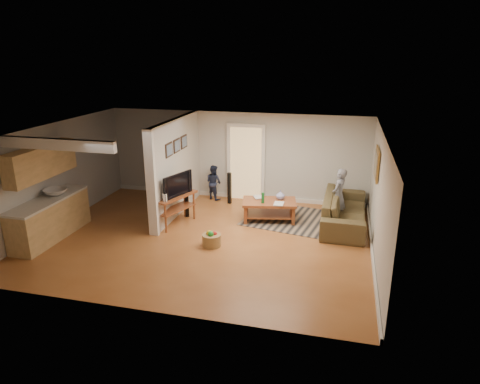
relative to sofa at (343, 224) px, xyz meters
name	(u,v)px	position (x,y,z in m)	size (l,w,h in m)	color
ground	(204,238)	(-3.11, -1.63, 0.00)	(7.50, 7.50, 0.00)	brown
room_shell	(166,170)	(-4.18, -1.21, 1.46)	(7.54, 6.02, 2.52)	beige
area_rug	(299,220)	(-1.11, 0.01, 0.01)	(2.64, 1.93, 0.01)	black
sofa	(343,224)	(0.00, 0.00, 0.00)	(2.58, 1.01, 0.75)	#4D3D26
coffee_table	(270,205)	(-1.84, -0.17, 0.41)	(1.46, 1.02, 0.79)	brown
tv_console	(175,198)	(-4.05, -1.01, 0.69)	(0.84, 1.30, 1.05)	brown
speaker_left	(187,199)	(-3.98, -0.43, 0.47)	(0.09, 0.09, 0.94)	black
speaker_right	(229,188)	(-3.17, 0.80, 0.45)	(0.09, 0.09, 0.90)	black
toy_basket	(212,239)	(-2.82, -1.98, 0.15)	(0.42, 0.42, 0.37)	olive
child	(337,222)	(-0.17, 0.11, 0.00)	(0.51, 0.33, 1.39)	gray
toddler	(214,199)	(-3.71, 1.07, 0.00)	(0.49, 0.38, 1.01)	#1E2640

